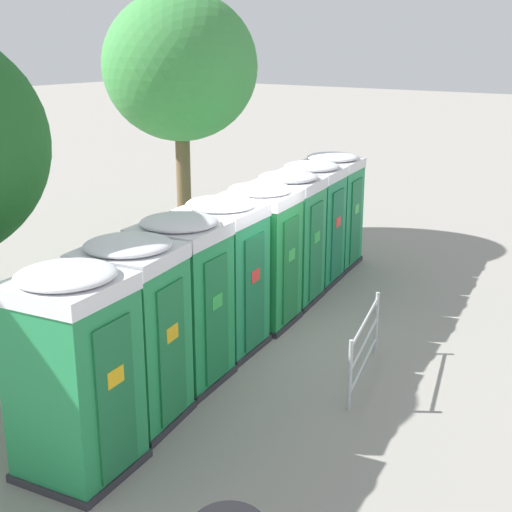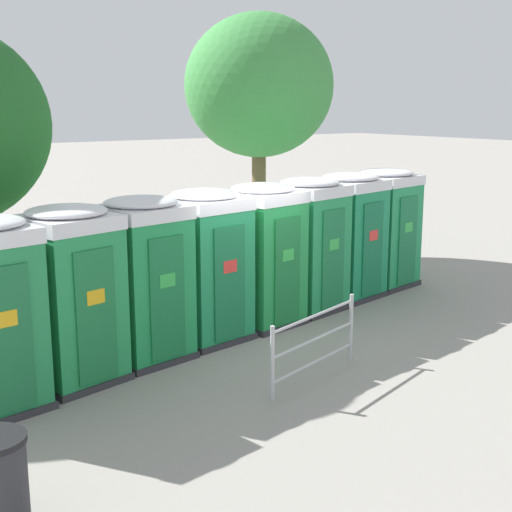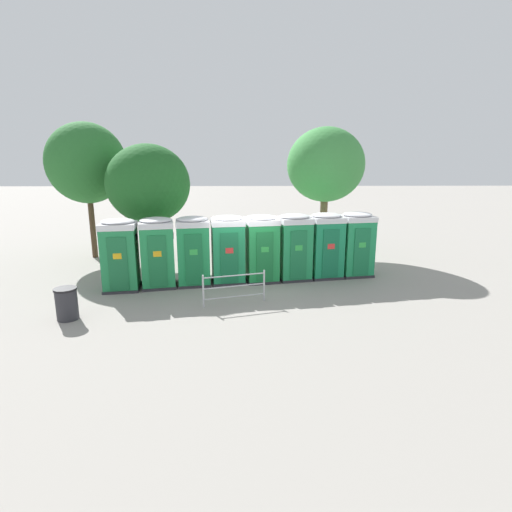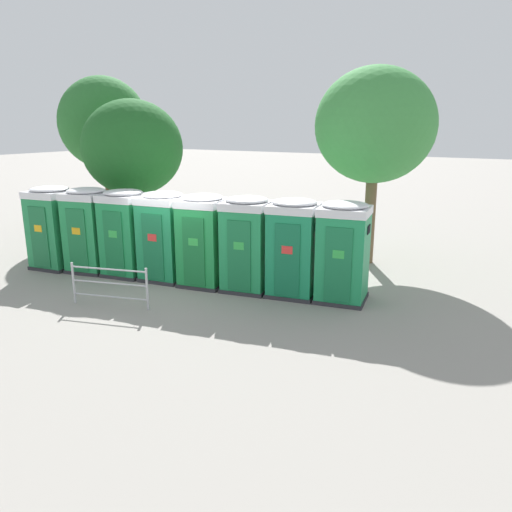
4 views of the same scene
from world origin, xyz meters
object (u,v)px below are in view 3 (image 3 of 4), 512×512
at_px(portapotty_1, 157,252).
at_px(event_barrier, 234,287).
at_px(trash_can, 67,304).
at_px(portapotty_2, 193,250).
at_px(portapotty_5, 294,247).
at_px(street_tree_2, 148,184).
at_px(portapotty_0, 120,254).
at_px(street_tree_0, 326,165).
at_px(portapotty_7, 356,244).
at_px(portapotty_3, 228,249).
at_px(street_tree_1, 87,163).
at_px(portapotty_6, 325,245).
at_px(portapotty_4, 262,248).

height_order(portapotty_1, event_barrier, portapotty_1).
bearing_deg(trash_can, portapotty_2, 45.97).
xyz_separation_m(portapotty_5, street_tree_2, (-5.94, 2.10, 2.25)).
bearing_deg(portapotty_0, street_tree_0, 33.77).
relative_size(portapotty_2, portapotty_7, 1.00).
distance_m(portapotty_3, street_tree_1, 8.37).
distance_m(portapotty_1, portapotty_2, 1.28).
bearing_deg(portapotty_7, portapotty_6, -169.49).
relative_size(portapotty_4, portapotty_6, 1.00).
bearing_deg(street_tree_1, street_tree_0, 2.70).
height_order(street_tree_2, event_barrier, street_tree_2).
bearing_deg(portapotty_1, portapotty_0, -166.15).
height_order(portapotty_2, portapotty_5, same).
bearing_deg(portapotty_0, portapotty_5, 10.59).
height_order(portapotty_2, portapotty_6, same).
height_order(portapotty_7, street_tree_0, street_tree_0).
bearing_deg(trash_can, portapotty_4, 32.85).
distance_m(portapotty_5, trash_can, 8.11).
height_order(portapotty_0, portapotty_2, same).
bearing_deg(portapotty_1, portapotty_2, 11.31).
height_order(portapotty_5, event_barrier, portapotty_5).
bearing_deg(portapotty_3, portapotty_0, -168.17).
xyz_separation_m(portapotty_0, portapotty_3, (3.76, 0.79, 0.00)).
xyz_separation_m(portapotty_6, portapotty_7, (1.26, 0.23, 0.00)).
relative_size(portapotty_0, street_tree_2, 0.49).
height_order(portapotty_2, portapotty_4, same).
bearing_deg(portapotty_3, street_tree_2, 143.86).
relative_size(portapotty_4, street_tree_1, 0.41).
height_order(portapotty_3, portapotty_5, same).
bearing_deg(portapotty_6, street_tree_1, 161.04).
relative_size(portapotty_2, street_tree_1, 0.41).
bearing_deg(portapotty_4, portapotty_0, -169.48).
relative_size(portapotty_0, portapotty_1, 1.00).
bearing_deg(street_tree_0, portapotty_4, -124.94).
xyz_separation_m(portapotty_1, portapotty_4, (3.79, 0.63, 0.00)).
bearing_deg(portapotty_5, portapotty_6, 11.15).
distance_m(street_tree_0, event_barrier, 9.05).
xyz_separation_m(portapotty_2, portapotty_7, (6.30, 1.10, -0.00)).
distance_m(portapotty_1, portapotty_5, 5.12).
xyz_separation_m(portapotty_1, portapotty_3, (2.51, 0.48, -0.00)).
relative_size(portapotty_0, portapotty_5, 1.00).
height_order(portapotty_3, event_barrier, portapotty_3).
distance_m(portapotty_1, event_barrier, 3.50).
bearing_deg(portapotty_1, portapotty_3, 10.82).
bearing_deg(portapotty_2, portapotty_1, -168.69).
distance_m(portapotty_4, portapotty_5, 1.28).
xyz_separation_m(portapotty_1, trash_can, (-1.98, -3.10, -0.81)).
distance_m(portapotty_3, portapotty_7, 5.12).
xyz_separation_m(portapotty_4, portapotty_5, (1.26, 0.24, -0.00)).
height_order(portapotty_0, event_barrier, portapotty_0).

